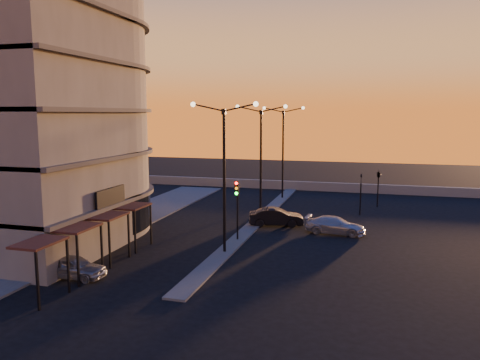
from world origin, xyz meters
name	(u,v)px	position (x,y,z in m)	size (l,w,h in m)	color
ground	(225,253)	(0.00, 0.00, 0.00)	(120.00, 120.00, 0.00)	black
sidewalk_west	(111,227)	(-10.50, 4.00, 0.06)	(5.00, 40.00, 0.12)	#4E4E4B
median	(260,218)	(0.00, 10.00, 0.06)	(1.20, 36.00, 0.12)	#4E4E4B
parapet	(309,186)	(2.00, 26.00, 0.50)	(44.00, 0.50, 1.00)	slate
building	(28,67)	(-14.00, 0.03, 11.91)	(14.35, 17.08, 25.00)	#625E56
streetlamp_near	(224,166)	(0.00, 0.00, 5.59)	(4.32, 0.32, 9.51)	black
streetlamp_mid	(261,153)	(0.00, 10.00, 5.59)	(4.32, 0.32, 9.51)	black
streetlamp_far	(283,145)	(0.00, 20.00, 5.59)	(4.32, 0.32, 9.51)	black
traffic_light_main	(237,200)	(0.00, 2.87, 2.89)	(0.28, 0.44, 4.25)	black
signal_east_a	(361,193)	(8.00, 14.00, 1.93)	(0.13, 0.16, 3.60)	black
signal_east_b	(379,175)	(9.50, 18.00, 3.10)	(0.42, 1.99, 3.60)	black
car_hatchback	(73,267)	(-6.50, -6.51, 0.62)	(1.46, 3.63, 1.24)	#9A9DA1
car_sedan	(276,217)	(1.72, 8.07, 0.70)	(1.48, 4.25, 1.40)	black
car_wagon	(335,225)	(6.39, 6.83, 0.63)	(1.76, 4.33, 1.26)	#ABADB3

